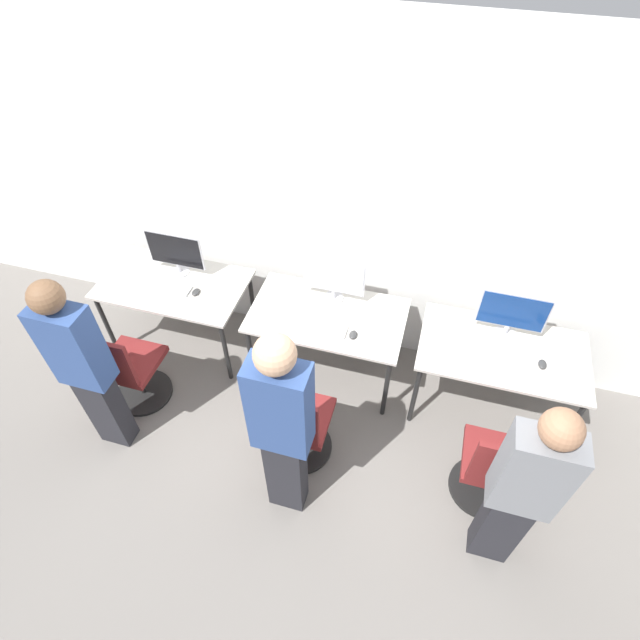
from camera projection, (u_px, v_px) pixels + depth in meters
name	position (u px, v px, depth m)	size (l,w,h in m)	color
ground_plane	(315.00, 402.00, 4.28)	(20.00, 20.00, 0.00)	slate
wall_back	(345.00, 209.00, 3.83)	(12.00, 0.05, 2.80)	silver
desk_left	(174.00, 289.00, 4.31)	(1.24, 0.72, 0.72)	#BCB7AD
monitor_left	(175.00, 252.00, 4.20)	(0.50, 0.16, 0.40)	#B2B2B7
keyboard_left	(168.00, 288.00, 4.20)	(0.39, 0.13, 0.02)	silver
mouse_left	(196.00, 292.00, 4.15)	(0.06, 0.09, 0.03)	#333333
office_chair_left	(130.00, 372.00, 4.03)	(0.48, 0.48, 0.90)	black
person_left	(83.00, 365.00, 3.40)	(0.36, 0.22, 1.65)	#232328
desk_center	(327.00, 321.00, 4.05)	(1.24, 0.72, 0.72)	#BCB7AD
monitor_center	(334.00, 278.00, 3.97)	(0.50, 0.16, 0.40)	#B2B2B7
keyboard_center	(322.00, 328.00, 3.88)	(0.39, 0.13, 0.02)	silver
mouse_center	(353.00, 335.00, 3.82)	(0.06, 0.09, 0.03)	#333333
office_chair_center	(298.00, 428.00, 3.67)	(0.48, 0.48, 0.90)	black
person_center	(282.00, 426.00, 2.99)	(0.36, 0.23, 1.76)	#232328
desk_right	(501.00, 356.00, 3.79)	(1.24, 0.72, 0.72)	#BCB7AD
monitor_right	(512.00, 314.00, 3.69)	(0.50, 0.16, 0.40)	#B2B2B7
keyboard_right	(504.00, 357.00, 3.67)	(0.39, 0.13, 0.02)	silver
mouse_right	(542.00, 364.00, 3.62)	(0.06, 0.09, 0.03)	#333333
office_chair_right	(492.00, 471.00, 3.44)	(0.48, 0.48, 0.90)	black
person_right	(523.00, 489.00, 2.81)	(0.36, 0.21, 1.62)	#232328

